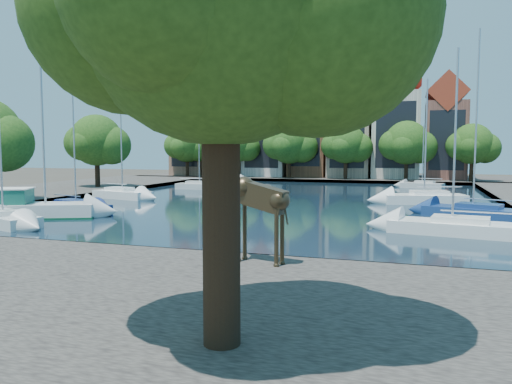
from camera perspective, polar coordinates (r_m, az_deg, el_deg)
ground at (r=22.34m, az=-13.30°, el=-7.22°), size 160.00×160.00×0.00m
water_basin at (r=44.38m, az=2.96°, el=-1.01°), size 38.00×50.00×0.08m
near_quay at (r=16.88m, az=-25.93°, el=-10.72°), size 50.00×14.00×0.50m
far_quay at (r=75.64m, az=9.24°, el=1.58°), size 60.00×16.00×0.50m
left_quay at (r=56.23m, az=-22.48°, el=0.10°), size 14.00×52.00×0.50m
townhouse_west_end at (r=82.21m, az=-6.86°, el=6.83°), size 5.44×9.18×14.93m
townhouse_west_mid at (r=79.93m, az=-2.93°, el=7.54°), size 5.94×9.18×16.79m
townhouse_west_inner at (r=77.82m, az=1.59°, el=6.97°), size 6.43×9.18×15.15m
townhouse_center at (r=76.29m, az=6.32°, el=7.74°), size 5.44×9.18×16.93m
townhouse_east_inner at (r=75.28m, az=10.83°, el=7.24°), size 5.94×9.18×15.79m
townhouse_east_mid at (r=74.77m, az=15.83°, el=7.44°), size 6.43×9.18×16.65m
townhouse_east_end at (r=74.76m, az=20.82°, el=6.54°), size 5.44×9.18×14.43m
far_tree_far_west at (r=76.73m, az=-7.82°, el=5.33°), size 7.28×5.60×7.68m
far_tree_west at (r=73.62m, az=-2.18°, el=5.31°), size 6.76×5.20×7.36m
far_tree_mid_west at (r=71.27m, az=3.91°, el=5.48°), size 7.80×6.00×8.00m
far_tree_mid_east at (r=69.76m, az=10.31°, el=5.29°), size 7.02×5.40×7.52m
far_tree_east at (r=69.15m, az=16.93°, el=5.25°), size 7.54×5.80×7.84m
far_tree_far_east at (r=69.46m, az=23.55°, el=4.91°), size 6.76×5.20×7.36m
side_tree_left_far at (r=57.30m, az=-17.68°, el=5.47°), size 7.28×5.60×7.88m
giraffe_statue at (r=18.18m, az=-0.15°, el=-0.40°), size 3.50×1.12×5.02m
motorsailer at (r=36.41m, az=-24.83°, el=-1.49°), size 8.72×5.65×10.01m
sailboat_left_a at (r=33.30m, az=-26.92°, el=-2.60°), size 5.90×3.68×8.84m
sailboat_left_b at (r=38.28m, az=-19.88°, el=-1.47°), size 6.06×3.62×8.90m
sailboat_left_c at (r=47.45m, az=-15.02°, el=-0.05°), size 6.09×3.29×9.91m
sailboat_left_d at (r=56.70m, az=-6.49°, el=0.82°), size 5.27×1.94×7.81m
sailboat_left_e at (r=67.45m, az=-3.58°, el=1.56°), size 5.44×2.61×10.17m
sailboat_right_a at (r=28.84m, az=21.51°, el=-3.48°), size 6.79×3.26×9.84m
sailboat_right_b at (r=36.16m, az=23.55°, el=-1.84°), size 6.56×4.26×12.33m
sailboat_right_c at (r=44.04m, az=18.66°, el=-0.49°), size 7.04×4.10×10.29m
sailboat_right_d at (r=60.80m, az=18.46°, el=0.86°), size 5.01×2.97×7.20m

